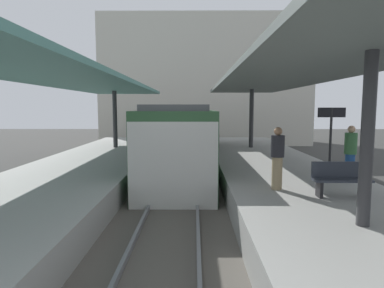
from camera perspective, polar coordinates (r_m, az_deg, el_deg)
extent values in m
plane|color=#383835|center=(11.53, -2.79, -9.98)|extent=(80.00, 80.00, 0.00)
cube|color=#9E9E99|center=(12.21, -21.04, -7.05)|extent=(4.40, 28.00, 1.00)
cube|color=#9E9E99|center=(11.81, 16.09, -7.31)|extent=(4.40, 28.00, 1.00)
cube|color=#59544C|center=(11.50, -2.79, -9.50)|extent=(3.20, 28.00, 0.20)
cube|color=slate|center=(11.52, -6.41, -8.64)|extent=(0.08, 28.00, 0.14)
cube|color=slate|center=(11.44, 0.85, -8.70)|extent=(0.08, 28.00, 0.14)
cube|color=#2D5633|center=(15.69, -1.90, 0.47)|extent=(2.70, 11.69, 2.90)
cube|color=silver|center=(9.89, -3.26, -3.76)|extent=(2.65, 0.08, 2.60)
cube|color=black|center=(15.77, -6.89, 1.73)|extent=(0.04, 10.75, 0.76)
cube|color=black|center=(15.66, 3.11, 1.74)|extent=(0.04, 10.75, 0.76)
cube|color=#515156|center=(15.61, -1.92, 6.14)|extent=(2.16, 11.10, 0.20)
cylinder|color=#333335|center=(19.28, -12.91, 4.10)|extent=(0.24, 0.24, 3.13)
cube|color=slate|center=(13.26, -19.43, 10.18)|extent=(4.18, 21.00, 0.16)
cylinder|color=#333335|center=(6.95, 27.55, 0.58)|extent=(0.24, 0.24, 3.22)
cylinder|color=#333335|center=(19.03, 10.02, 4.27)|extent=(0.24, 0.24, 3.22)
cube|color=slate|center=(12.90, 14.90, 10.84)|extent=(4.18, 21.00, 0.16)
cube|color=black|center=(8.95, 20.76, -7.17)|extent=(0.08, 0.32, 0.40)
cube|color=black|center=(9.39, 27.11, -6.84)|extent=(0.08, 0.32, 0.40)
cube|color=#2D333D|center=(9.11, 24.07, -5.60)|extent=(1.40, 0.40, 0.06)
cube|color=#2D333D|center=(9.23, 23.69, -3.98)|extent=(1.40, 0.06, 0.40)
cylinder|color=#262628|center=(12.06, 22.39, 0.45)|extent=(0.08, 0.08, 2.20)
cube|color=black|center=(12.02, 22.58, 4.96)|extent=(0.90, 0.06, 0.32)
cylinder|color=#998460|center=(9.40, 14.19, -4.81)|extent=(0.28, 0.28, 0.89)
cylinder|color=#232328|center=(9.29, 14.31, -0.36)|extent=(0.36, 0.36, 0.58)
sphere|color=#936B4C|center=(9.25, 14.38, 2.10)|extent=(0.22, 0.22, 0.22)
cylinder|color=navy|center=(11.37, 25.14, -3.54)|extent=(0.28, 0.28, 0.80)
cylinder|color=#386B3D|center=(11.28, 25.31, 0.08)|extent=(0.36, 0.36, 0.64)
sphere|color=tan|center=(11.25, 25.41, 2.27)|extent=(0.22, 0.22, 0.22)
cube|color=beige|center=(31.16, 2.19, 10.37)|extent=(18.00, 6.00, 11.00)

